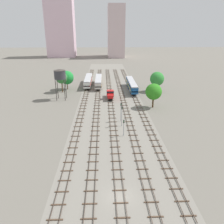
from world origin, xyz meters
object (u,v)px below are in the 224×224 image
object	(u,v)px
passenger_coach_centre_right_near	(132,84)
diesel_railcar_far_left_midfar	(88,80)
signal_post_near	(122,114)
signal_post_mid	(124,125)
shunter_loco_centre_left_nearest	(110,94)
diesel_railcar_left_mid	(98,81)
water_tower	(60,74)
signal_post_nearest	(121,110)

from	to	relation	value
passenger_coach_centre_right_near	diesel_railcar_far_left_midfar	size ratio (longest dim) A/B	1.07
signal_post_near	signal_post_mid	xyz separation A→B (m)	(-0.00, -6.30, -0.81)
shunter_loco_centre_left_nearest	diesel_railcar_left_mid	world-z (taller)	diesel_railcar_left_mid
diesel_railcar_far_left_midfar	signal_post_near	world-z (taller)	signal_post_near
passenger_coach_centre_right_near	water_tower	world-z (taller)	water_tower
diesel_railcar_left_mid	signal_post_nearest	bearing A→B (deg)	-80.28
signal_post_nearest	signal_post_mid	bearing A→B (deg)	-90.00
diesel_railcar_left_mid	signal_post_mid	bearing A→B (deg)	-82.06
passenger_coach_centre_right_near	signal_post_nearest	bearing A→B (deg)	-101.71
diesel_railcar_left_mid	signal_post_nearest	distance (m)	43.59
passenger_coach_centre_right_near	signal_post_nearest	world-z (taller)	signal_post_nearest
passenger_coach_centre_right_near	diesel_railcar_left_mid	xyz separation A→B (m)	(-14.72, 7.43, -0.02)
shunter_loco_centre_left_nearest	water_tower	distance (m)	20.27
signal_post_nearest	diesel_railcar_left_mid	bearing A→B (deg)	99.72
signal_post_mid	signal_post_nearest	bearing A→B (deg)	90.00
shunter_loco_centre_left_nearest	diesel_railcar_left_mid	distance (m)	20.58
passenger_coach_centre_right_near	signal_post_mid	bearing A→B (deg)	-99.23
diesel_railcar_left_mid	water_tower	distance (m)	25.49
shunter_loco_centre_left_nearest	signal_post_near	world-z (taller)	signal_post_near
passenger_coach_centre_right_near	diesel_railcar_far_left_midfar	bearing A→B (deg)	155.81
shunter_loco_centre_left_nearest	diesel_railcar_left_mid	size ratio (longest dim) A/B	0.41
passenger_coach_centre_right_near	diesel_railcar_left_mid	distance (m)	16.49
diesel_railcar_far_left_midfar	signal_post_mid	size ratio (longest dim) A/B	4.48
water_tower	signal_post_nearest	bearing A→B (deg)	-47.02
signal_post_nearest	signal_post_near	size ratio (longest dim) A/B	0.98
diesel_railcar_far_left_midfar	water_tower	xyz separation A→B (m)	(-8.94, -21.57, 7.12)
signal_post_nearest	diesel_railcar_far_left_midfar	bearing A→B (deg)	105.47
water_tower	signal_post_near	size ratio (longest dim) A/B	1.96
water_tower	signal_post_mid	world-z (taller)	water_tower
shunter_loco_centre_left_nearest	signal_post_nearest	bearing A→B (deg)	-83.90
shunter_loco_centre_left_nearest	signal_post_nearest	distance (m)	23.16
water_tower	signal_post_near	world-z (taller)	water_tower
diesel_railcar_far_left_midfar	signal_post_near	distance (m)	49.39
shunter_loco_centre_left_nearest	passenger_coach_centre_right_near	distance (m)	15.94
shunter_loco_centre_left_nearest	signal_post_near	bearing A→B (deg)	-84.70
passenger_coach_centre_right_near	water_tower	xyz separation A→B (m)	(-28.57, -12.76, 7.10)
passenger_coach_centre_right_near	water_tower	bearing A→B (deg)	-155.93
signal_post_nearest	shunter_loco_centre_left_nearest	bearing A→B (deg)	96.10
diesel_railcar_far_left_midfar	signal_post_nearest	distance (m)	46.01
signal_post_nearest	signal_post_mid	distance (m)	9.82
water_tower	signal_post_mid	bearing A→B (deg)	-56.92
diesel_railcar_far_left_midfar	signal_post_mid	distance (m)	55.50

